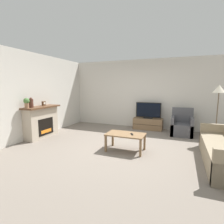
{
  "coord_description": "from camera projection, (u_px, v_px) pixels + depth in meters",
  "views": [
    {
      "loc": [
        1.35,
        -4.41,
        1.64
      ],
      "look_at": [
        -0.66,
        0.63,
        0.85
      ],
      "focal_mm": 28.0,
      "sensor_mm": 36.0,
      "label": 1
    }
  ],
  "objects": [
    {
      "name": "tv_stand",
      "position": [
        148.0,
        124.0,
        6.76
      ],
      "size": [
        1.1,
        0.46,
        0.43
      ],
      "color": "brown",
      "rests_on": "ground"
    },
    {
      "name": "coffee_table",
      "position": [
        126.0,
        136.0,
        4.46
      ],
      "size": [
        0.97,
        0.57,
        0.45
      ],
      "color": "brown",
      "rests_on": "ground"
    },
    {
      "name": "wall_back",
      "position": [
        145.0,
        94.0,
        6.94
      ],
      "size": [
        12.0,
        0.06,
        2.7
      ],
      "color": "beige",
      "rests_on": "ground"
    },
    {
      "name": "fireplace",
      "position": [
        41.0,
        121.0,
        5.66
      ],
      "size": [
        0.49,
        1.28,
        1.02
      ],
      "color": "#B7A893",
      "rests_on": "ground"
    },
    {
      "name": "mantel_clock",
      "position": [
        44.0,
        104.0,
        5.69
      ],
      "size": [
        0.08,
        0.11,
        0.15
      ],
      "color": "brown",
      "rests_on": "fireplace"
    },
    {
      "name": "potted_plant",
      "position": [
        27.0,
        102.0,
        5.06
      ],
      "size": [
        0.17,
        0.17,
        0.3
      ],
      "color": "#936B4C",
      "rests_on": "fireplace"
    },
    {
      "name": "armchair",
      "position": [
        182.0,
        126.0,
        5.98
      ],
      "size": [
        0.7,
        0.76,
        0.91
      ],
      "color": "#4C4C51",
      "rests_on": "ground"
    },
    {
      "name": "remote",
      "position": [
        132.0,
        134.0,
        4.37
      ],
      "size": [
        0.1,
        0.15,
        0.02
      ],
      "rotation": [
        0.0,
        0.0,
        0.47
      ],
      "color": "black",
      "rests_on": "coffee_table"
    },
    {
      "name": "mantel_vase_left",
      "position": [
        31.0,
        103.0,
        5.21
      ],
      "size": [
        0.13,
        0.13,
        0.3
      ],
      "color": "#512D23",
      "rests_on": "fireplace"
    },
    {
      "name": "wall_left",
      "position": [
        37.0,
        96.0,
        5.71
      ],
      "size": [
        0.06,
        12.0,
        2.7
      ],
      "color": "beige",
      "rests_on": "ground"
    },
    {
      "name": "ground_plane",
      "position": [
        126.0,
        147.0,
        4.78
      ],
      "size": [
        24.0,
        24.0,
        0.0
      ],
      "primitive_type": "plane",
      "color": "slate"
    },
    {
      "name": "floor_lamp",
      "position": [
        219.0,
        93.0,
        4.85
      ],
      "size": [
        0.32,
        0.32,
        1.69
      ],
      "color": "black",
      "rests_on": "ground"
    },
    {
      "name": "tv",
      "position": [
        148.0,
        111.0,
        6.69
      ],
      "size": [
        0.95,
        0.18,
        0.61
      ],
      "color": "black",
      "rests_on": "tv_stand"
    }
  ]
}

